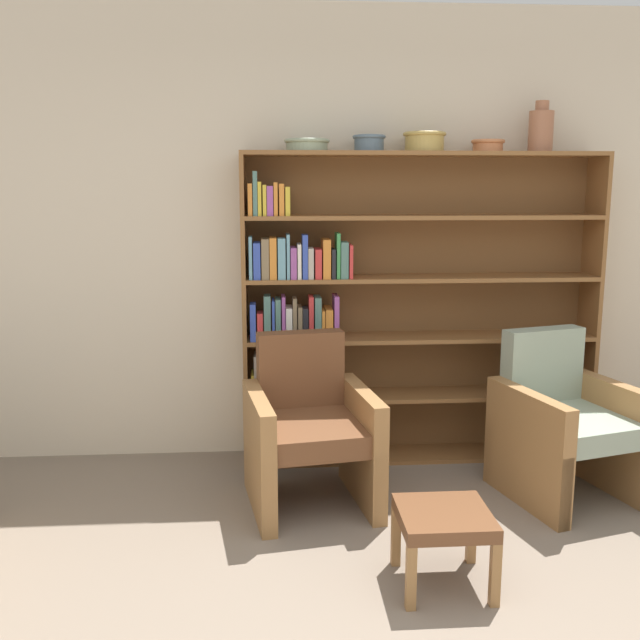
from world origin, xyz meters
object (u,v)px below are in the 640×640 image
(armchair_leather, at_px, (309,430))
(bowl_olive, at_px, (424,141))
(bookshelf, at_px, (385,313))
(bowl_sage, at_px, (488,145))
(footstool, at_px, (444,524))
(bowl_slate, at_px, (369,142))
(vase_tall, at_px, (541,130))
(armchair_cushioned, at_px, (565,424))
(bowl_terracotta, at_px, (307,144))

(armchair_leather, bearing_deg, bowl_olive, -149.05)
(bookshelf, distance_m, bowl_sage, 1.17)
(bookshelf, bearing_deg, footstool, -89.19)
(bowl_olive, bearing_deg, footstool, -97.37)
(bowl_slate, distance_m, bowl_sage, 0.71)
(vase_tall, distance_m, armchair_cushioned, 1.72)
(bowl_slate, height_order, footstool, bowl_slate)
(bowl_sage, relative_size, armchair_leather, 0.22)
(bowl_terracotta, bearing_deg, armchair_cushioned, -23.46)
(armchair_leather, height_order, footstool, armchair_leather)
(bowl_terracotta, distance_m, armchair_cushioned, 2.15)
(bookshelf, distance_m, footstool, 1.62)
(bowl_terracotta, bearing_deg, bowl_olive, 0.00)
(bookshelf, xyz_separation_m, armchair_cushioned, (0.91, -0.62, -0.52))
(bookshelf, relative_size, armchair_leather, 2.42)
(bowl_olive, distance_m, bowl_sage, 0.38)
(bookshelf, relative_size, bowl_terracotta, 8.18)
(bookshelf, height_order, bowl_terracotta, bowl_terracotta)
(bookshelf, xyz_separation_m, armchair_leather, (-0.50, -0.62, -0.52))
(vase_tall, distance_m, armchair_leather, 2.23)
(bowl_terracotta, relative_size, footstool, 0.68)
(bowl_olive, height_order, bowl_sage, bowl_olive)
(armchair_leather, bearing_deg, vase_tall, -166.01)
(bowl_terracotta, xyz_separation_m, bowl_sage, (1.07, -0.00, 0.00))
(bookshelf, xyz_separation_m, vase_tall, (0.91, -0.02, 1.09))
(bowl_sage, bearing_deg, bowl_slate, 180.00)
(bowl_terracotta, relative_size, armchair_leather, 0.30)
(bowl_terracotta, height_order, armchair_cushioned, bowl_terracotta)
(bowl_terracotta, height_order, armchair_leather, bowl_terracotta)
(bowl_slate, relative_size, vase_tall, 0.66)
(armchair_cushioned, height_order, footstool, armchair_cushioned)
(vase_tall, bearing_deg, footstool, -121.03)
(bowl_sage, bearing_deg, vase_tall, 0.00)
(armchair_cushioned, bearing_deg, vase_tall, -105.49)
(bowl_terracotta, xyz_separation_m, vase_tall, (1.39, 0.00, 0.09))
(bookshelf, height_order, bowl_sage, bowl_sage)
(bowl_sage, height_order, vase_tall, vase_tall)
(bowl_terracotta, height_order, bowl_sage, bowl_sage)
(bowl_slate, bearing_deg, bowl_terracotta, 180.00)
(bookshelf, distance_m, bowl_slate, 1.03)
(bowl_olive, distance_m, armchair_cushioned, 1.80)
(bookshelf, xyz_separation_m, footstool, (0.02, -1.49, -0.64))
(vase_tall, distance_m, footstool, 2.44)
(armchair_cushioned, bearing_deg, bowl_sage, -77.77)
(bowl_olive, xyz_separation_m, vase_tall, (0.70, 0.00, 0.06))
(bowl_olive, bearing_deg, bookshelf, 175.48)
(bookshelf, distance_m, armchair_cushioned, 1.22)
(armchair_cushioned, relative_size, footstool, 2.31)
(bowl_olive, bearing_deg, armchair_leather, -140.00)
(vase_tall, height_order, armchair_cushioned, vase_tall)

